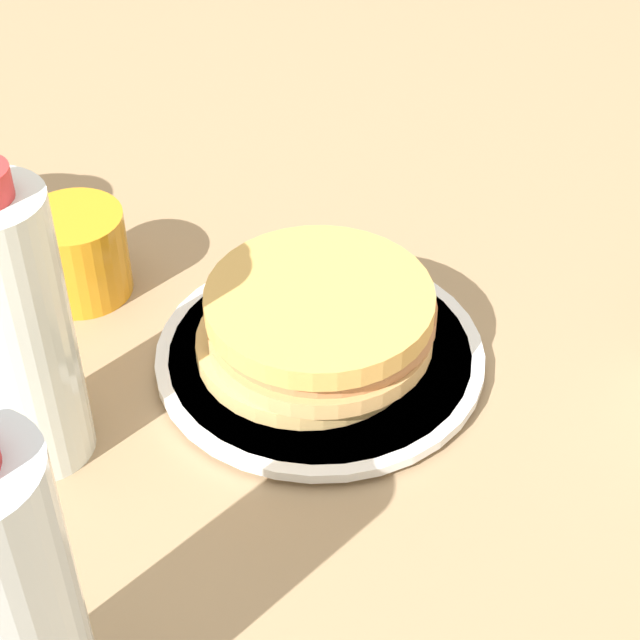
{
  "coord_description": "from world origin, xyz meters",
  "views": [
    {
      "loc": [
        -0.41,
        0.34,
        0.51
      ],
      "look_at": [
        -0.01,
        -0.02,
        0.04
      ],
      "focal_mm": 60.0,
      "sensor_mm": 36.0,
      "label": 1
    }
  ],
  "objects_px": {
    "plate": "(320,356)",
    "pancake_stack": "(319,322)",
    "water_bottle_far": "(17,331)",
    "juice_glass": "(78,254)",
    "water_bottle_mid": "(4,608)"
  },
  "relations": [
    {
      "from": "plate",
      "to": "pancake_stack",
      "type": "relative_size",
      "value": 1.4
    },
    {
      "from": "pancake_stack",
      "to": "water_bottle_mid",
      "type": "height_order",
      "value": "water_bottle_mid"
    },
    {
      "from": "juice_glass",
      "to": "water_bottle_far",
      "type": "bearing_deg",
      "value": 138.36
    },
    {
      "from": "plate",
      "to": "water_bottle_far",
      "type": "height_order",
      "value": "water_bottle_far"
    },
    {
      "from": "plate",
      "to": "water_bottle_mid",
      "type": "height_order",
      "value": "water_bottle_mid"
    },
    {
      "from": "plate",
      "to": "pancake_stack",
      "type": "bearing_deg",
      "value": 115.3
    },
    {
      "from": "juice_glass",
      "to": "water_bottle_mid",
      "type": "distance_m",
      "value": 0.36
    },
    {
      "from": "water_bottle_far",
      "to": "pancake_stack",
      "type": "bearing_deg",
      "value": -108.8
    },
    {
      "from": "pancake_stack",
      "to": "water_bottle_mid",
      "type": "relative_size",
      "value": 0.77
    },
    {
      "from": "pancake_stack",
      "to": "water_bottle_far",
      "type": "bearing_deg",
      "value": 71.2
    },
    {
      "from": "pancake_stack",
      "to": "juice_glass",
      "type": "relative_size",
      "value": 2.23
    },
    {
      "from": "juice_glass",
      "to": "pancake_stack",
      "type": "bearing_deg",
      "value": -157.35
    },
    {
      "from": "water_bottle_far",
      "to": "water_bottle_mid",
      "type": "bearing_deg",
      "value": 148.54
    },
    {
      "from": "pancake_stack",
      "to": "water_bottle_mid",
      "type": "bearing_deg",
      "value": 110.02
    },
    {
      "from": "plate",
      "to": "water_bottle_mid",
      "type": "xyz_separation_m",
      "value": [
        -0.1,
        0.28,
        0.09
      ]
    }
  ]
}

